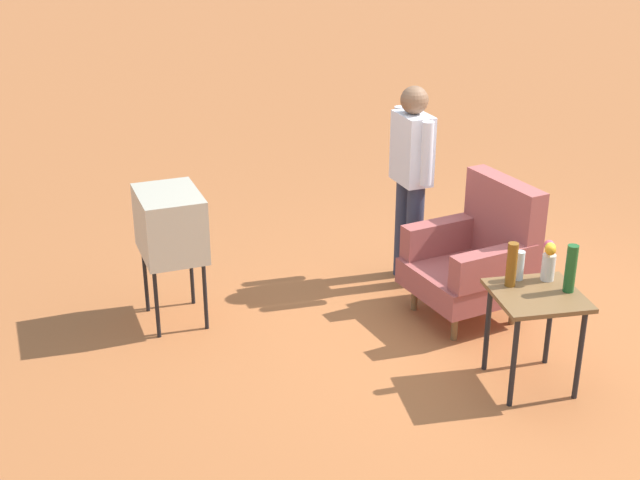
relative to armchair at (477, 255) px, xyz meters
name	(u,v)px	position (x,y,z in m)	size (l,w,h in m)	color
ground_plane	(482,332)	(0.29, -0.03, -0.50)	(60.00, 60.00, 0.00)	#AD6033
armchair	(477,255)	(0.00, 0.00, 0.00)	(0.95, 0.96, 1.06)	brown
side_table	(536,307)	(1.01, 0.02, 0.07)	(0.56, 0.56, 0.67)	black
tv_on_stand	(171,225)	(-0.34, -2.25, 0.28)	(0.67, 0.54, 1.03)	black
person_standing	(411,173)	(-0.70, -0.33, 0.44)	(0.56, 0.28, 1.64)	#2D3347
bottle_wine_green	(571,269)	(1.02, 0.22, 0.33)	(0.07, 0.07, 0.32)	#1E5623
bottle_tall_amber	(512,265)	(0.87, -0.12, 0.32)	(0.07, 0.07, 0.30)	brown
bottle_short_clear	(519,265)	(0.79, -0.03, 0.27)	(0.06, 0.06, 0.20)	silver
flower_vase	(549,259)	(0.83, 0.16, 0.32)	(0.15, 0.10, 0.27)	silver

